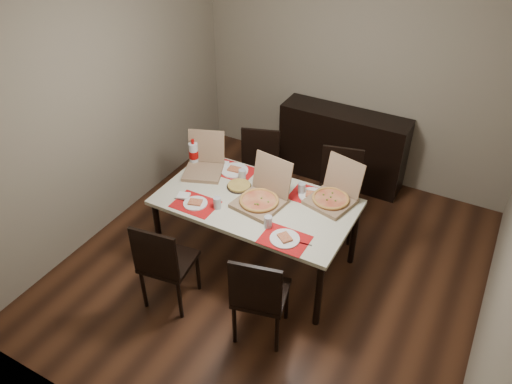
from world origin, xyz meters
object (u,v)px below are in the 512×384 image
at_px(sideboard, 342,146).
at_px(chair_far_right, 338,188).
at_px(chair_near_right, 259,295).
at_px(dip_bowl, 272,189).
at_px(soda_bottle, 194,154).
at_px(chair_near_left, 164,262).
at_px(pizza_box_center, 261,198).
at_px(dining_table, 256,207).
at_px(chair_far_left, 259,168).

height_order(sideboard, chair_far_right, chair_far_right).
relative_size(chair_near_right, dip_bowl, 9.13).
distance_m(chair_far_right, soda_bottle, 1.53).
distance_m(chair_near_left, pizza_box_center, 1.03).
xyz_separation_m(sideboard, chair_far_right, (0.30, -0.92, 0.06)).
height_order(dining_table, chair_far_right, chair_far_right).
distance_m(dining_table, chair_near_right, 0.95).
bearing_deg(chair_far_left, sideboard, 58.42).
bearing_deg(soda_bottle, pizza_box_center, -15.97).
distance_m(chair_far_right, pizza_box_center, 1.03).
bearing_deg(chair_near_right, dip_bowl, 112.30).
height_order(chair_far_left, soda_bottle, soda_bottle).
bearing_deg(chair_near_left, chair_far_right, 62.22).
distance_m(dining_table, chair_far_right, 1.02).
xyz_separation_m(chair_far_right, pizza_box_center, (-0.43, -0.89, 0.30)).
xyz_separation_m(sideboard, pizza_box_center, (-0.13, -1.81, 0.36)).
bearing_deg(dining_table, pizza_box_center, -10.16).
bearing_deg(chair_far_left, dining_table, -63.06).
height_order(sideboard, chair_near_right, chair_near_right).
xyz_separation_m(sideboard, dining_table, (-0.19, -1.80, 0.23)).
height_order(chair_near_right, dip_bowl, chair_near_right).
relative_size(pizza_box_center, soda_bottle, 1.75).
relative_size(sideboard, dip_bowl, 14.72).
bearing_deg(chair_near_left, chair_far_left, 89.49).
relative_size(dip_bowl, soda_bottle, 0.36).
relative_size(chair_far_left, chair_far_right, 1.00).
height_order(chair_near_right, soda_bottle, soda_bottle).
distance_m(dining_table, chair_far_left, 0.93).
relative_size(sideboard, chair_near_right, 1.61).
relative_size(sideboard, pizza_box_center, 3.00).
relative_size(chair_near_left, chair_far_left, 1.00).
xyz_separation_m(dip_bowl, soda_bottle, (-0.90, 0.03, 0.11)).
relative_size(dining_table, chair_far_left, 1.94).
bearing_deg(sideboard, chair_near_right, -84.00).
bearing_deg(chair_near_right, dining_table, 120.14).
xyz_separation_m(pizza_box_center, dip_bowl, (-0.02, 0.24, -0.05)).
bearing_deg(dip_bowl, chair_far_left, 127.94).
relative_size(dining_table, dip_bowl, 17.67).
xyz_separation_m(chair_near_right, chair_far_left, (-0.88, 1.62, 0.00)).
height_order(pizza_box_center, dip_bowl, pizza_box_center).
xyz_separation_m(chair_far_left, soda_bottle, (-0.44, -0.56, 0.36)).
distance_m(chair_near_right, chair_far_left, 1.84).
bearing_deg(chair_near_left, pizza_box_center, 60.31).
bearing_deg(sideboard, soda_bottle, -124.12).
bearing_deg(pizza_box_center, chair_far_left, 119.93).
relative_size(chair_near_left, pizza_box_center, 1.86).
distance_m(dining_table, pizza_box_center, 0.14).
bearing_deg(pizza_box_center, soda_bottle, 164.03).
relative_size(chair_near_right, chair_far_left, 1.00).
height_order(chair_near_left, dip_bowl, chair_near_left).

